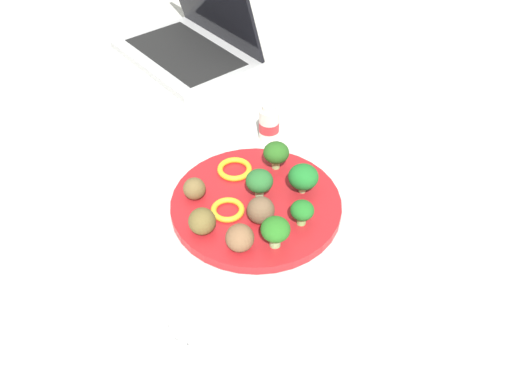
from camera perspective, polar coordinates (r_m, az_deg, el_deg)
ground_plane at (r=0.87m, az=-0.00°, el=-1.74°), size 4.00×4.00×0.00m
plate at (r=0.87m, az=-0.00°, el=-1.36°), size 0.28×0.28×0.02m
broccoli_floret_center at (r=0.85m, az=0.26°, el=1.19°), size 0.04×0.04×0.05m
broccoli_floret_near_rim at (r=0.86m, az=5.14°, el=1.63°), size 0.05×0.05×0.05m
broccoli_floret_far_rim at (r=0.77m, az=2.12°, el=-4.14°), size 0.04×0.04×0.05m
broccoli_floret_front_right at (r=0.81m, az=5.01°, el=-2.05°), size 0.04×0.04×0.04m
broccoli_floret_mid_right at (r=0.91m, az=2.06°, el=4.27°), size 0.04×0.04×0.05m
meatball_mid_right at (r=0.78m, az=-1.76°, el=-4.98°), size 0.04×0.04×0.04m
meatball_mid_left at (r=0.80m, az=-5.84°, el=-3.17°), size 0.04×0.04×0.04m
meatball_center at (r=0.86m, az=-6.68°, el=0.36°), size 0.04×0.04×0.04m
meatball_back_left at (r=0.82m, az=0.52°, el=-1.98°), size 0.04×0.04×0.04m
pepper_ring_near_rim at (r=0.84m, az=-3.08°, el=-1.93°), size 0.07×0.07×0.01m
pepper_ring_center at (r=0.92m, az=-2.33°, el=2.49°), size 0.08×0.08×0.01m
napkin at (r=0.74m, az=-7.92°, el=-13.74°), size 0.18×0.13×0.01m
fork at (r=0.72m, az=-7.06°, el=-14.55°), size 0.12×0.03×0.01m
knife at (r=0.74m, az=-9.48°, el=-13.34°), size 0.15×0.03×0.01m
yogurt_bottle at (r=1.00m, az=1.41°, el=7.36°), size 0.04×0.04×0.08m
laptop at (r=1.29m, az=-6.87°, el=16.02°), size 0.35×0.39×0.21m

